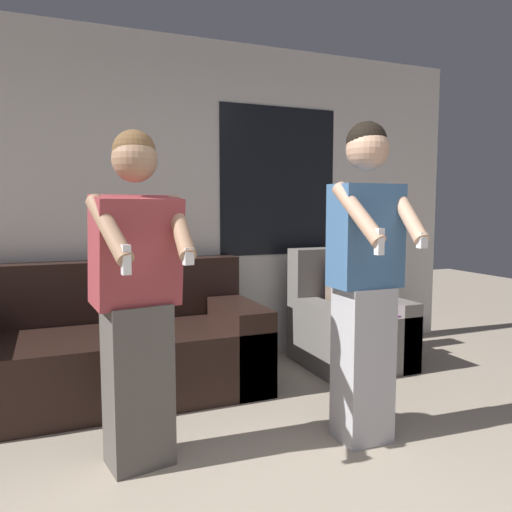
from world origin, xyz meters
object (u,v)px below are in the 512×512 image
object	(u,v)px
person_left	(137,299)
person_right	(365,277)
couch	(113,350)
armchair	(348,325)

from	to	relation	value
person_left	person_right	distance (m)	1.23
person_left	person_right	size ratio (longest dim) A/B	0.95
couch	armchair	world-z (taller)	armchair
couch	armchair	bearing A→B (deg)	-1.84
couch	armchair	size ratio (longest dim) A/B	2.14
armchair	couch	bearing A→B (deg)	178.16
armchair	person_left	xyz separation A→B (m)	(-1.91, -1.02, 0.54)
couch	armchair	xyz separation A→B (m)	(1.91, -0.06, 0.02)
armchair	person_right	bearing A→B (deg)	-119.53
couch	person_left	world-z (taller)	person_left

